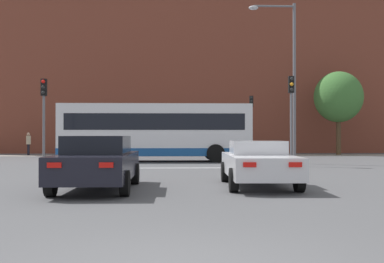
% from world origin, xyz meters
% --- Properties ---
extents(stop_line_strip, '(9.11, 0.30, 0.01)m').
position_xyz_m(stop_line_strip, '(0.00, 16.60, 0.00)').
color(stop_line_strip, silver).
rests_on(stop_line_strip, ground_plane).
extents(far_pavement, '(70.12, 2.50, 0.01)m').
position_xyz_m(far_pavement, '(0.00, 30.15, 0.01)').
color(far_pavement, gray).
rests_on(far_pavement, ground_plane).
extents(brick_civic_building, '(46.09, 14.24, 21.93)m').
position_xyz_m(brick_civic_building, '(2.78, 41.10, 7.78)').
color(brick_civic_building, brown).
rests_on(brick_civic_building, ground_plane).
extents(car_saloon_left, '(2.03, 4.73, 1.47)m').
position_xyz_m(car_saloon_left, '(-2.16, 7.92, 0.76)').
color(car_saloon_left, black).
rests_on(car_saloon_left, ground_plane).
extents(car_roadster_right, '(2.03, 4.67, 1.32)m').
position_xyz_m(car_roadster_right, '(2.37, 8.65, 0.67)').
color(car_roadster_right, silver).
rests_on(car_roadster_right, ground_plane).
extents(bus_crossing_lead, '(10.69, 2.72, 3.23)m').
position_xyz_m(bus_crossing_lead, '(-1.12, 22.10, 1.74)').
color(bus_crossing_lead, silver).
rests_on(bus_crossing_lead, ground_plane).
extents(traffic_light_far_right, '(0.26, 0.31, 4.33)m').
position_xyz_m(traffic_light_far_right, '(5.48, 29.11, 2.90)').
color(traffic_light_far_right, slate).
rests_on(traffic_light_far_right, ground_plane).
extents(traffic_light_far_left, '(0.26, 0.31, 3.75)m').
position_xyz_m(traffic_light_far_left, '(-6.07, 29.63, 2.55)').
color(traffic_light_far_left, slate).
rests_on(traffic_light_far_left, ground_plane).
extents(traffic_light_near_left, '(0.26, 0.31, 4.14)m').
position_xyz_m(traffic_light_near_left, '(-6.19, 17.49, 2.79)').
color(traffic_light_near_left, slate).
rests_on(traffic_light_near_left, ground_plane).
extents(traffic_light_near_right, '(0.26, 0.31, 4.33)m').
position_xyz_m(traffic_light_near_right, '(5.54, 17.55, 2.90)').
color(traffic_light_near_right, slate).
rests_on(traffic_light_near_right, ground_plane).
extents(street_lamp_junction, '(2.48, 0.36, 8.37)m').
position_xyz_m(street_lamp_junction, '(5.80, 19.54, 5.06)').
color(street_lamp_junction, slate).
rests_on(street_lamp_junction, ground_plane).
extents(pedestrian_waiting, '(0.45, 0.32, 1.71)m').
position_xyz_m(pedestrian_waiting, '(5.43, 29.70, 1.01)').
color(pedestrian_waiting, black).
rests_on(pedestrian_waiting, ground_plane).
extents(pedestrian_walking_east, '(0.46, 0.37, 1.80)m').
position_xyz_m(pedestrian_walking_east, '(0.63, 30.98, 1.07)').
color(pedestrian_walking_east, black).
rests_on(pedestrian_walking_east, ground_plane).
extents(pedestrian_walking_west, '(0.40, 0.46, 1.70)m').
position_xyz_m(pedestrian_walking_west, '(-10.90, 30.86, 1.00)').
color(pedestrian_walking_west, black).
rests_on(pedestrian_walking_west, ground_plane).
extents(tree_by_building, '(3.70, 3.70, 6.36)m').
position_xyz_m(tree_by_building, '(12.48, 30.98, 4.40)').
color(tree_by_building, '#4C3823').
rests_on(tree_by_building, ground_plane).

